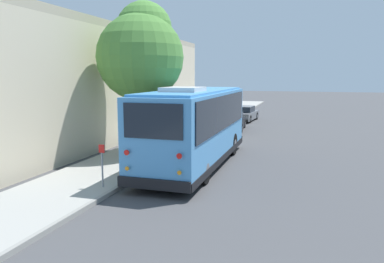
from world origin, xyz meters
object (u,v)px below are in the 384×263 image
(parked_sedan_gray, at_px, (245,114))
(sign_post_far, at_px, (127,157))
(shuttle_bus, at_px, (195,123))
(parked_sedan_black, at_px, (232,122))
(sign_post_near, at_px, (102,165))
(street_tree, at_px, (141,52))

(parked_sedan_gray, relative_size, sign_post_far, 3.45)
(sign_post_far, bearing_deg, shuttle_bus, -37.83)
(parked_sedan_black, xyz_separation_m, sign_post_near, (-15.80, 1.45, 0.33))
(sign_post_far, bearing_deg, sign_post_near, 180.00)
(shuttle_bus, xyz_separation_m, parked_sedan_black, (11.34, 0.56, -1.31))
(sign_post_near, distance_m, sign_post_far, 1.88)
(sign_post_near, bearing_deg, parked_sedan_black, -5.23)
(shuttle_bus, xyz_separation_m, sign_post_near, (-4.46, 2.01, -0.98))
(street_tree, relative_size, sign_post_near, 5.01)
(parked_sedan_gray, distance_m, street_tree, 16.43)
(shuttle_bus, height_order, street_tree, street_tree)
(parked_sedan_black, bearing_deg, street_tree, 160.44)
(street_tree, bearing_deg, parked_sedan_gray, -9.50)
(parked_sedan_black, distance_m, sign_post_far, 14.01)
(shuttle_bus, bearing_deg, sign_post_far, 142.36)
(shuttle_bus, relative_size, parked_sedan_gray, 2.11)
(sign_post_far, bearing_deg, parked_sedan_black, -5.93)
(parked_sedan_gray, height_order, sign_post_near, sign_post_near)
(parked_sedan_black, bearing_deg, parked_sedan_gray, -4.21)
(shuttle_bus, height_order, parked_sedan_black, shuttle_bus)
(street_tree, height_order, sign_post_far, street_tree)
(shuttle_bus, relative_size, sign_post_far, 7.27)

